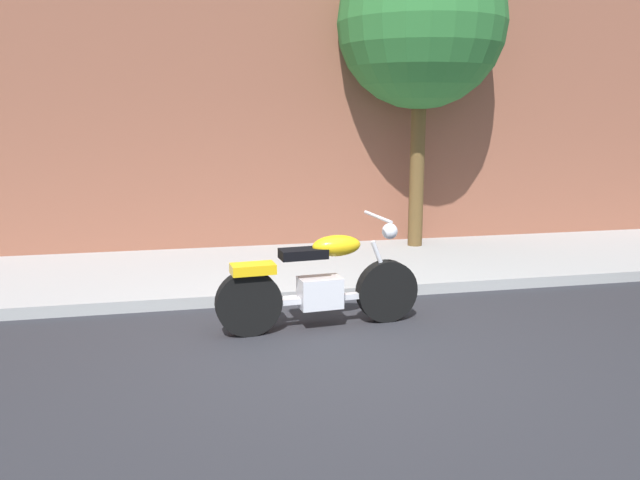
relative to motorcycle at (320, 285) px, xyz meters
name	(u,v)px	position (x,y,z in m)	size (l,w,h in m)	color
ground_plane	(329,350)	(-0.05, -0.66, -0.47)	(60.00, 60.00, 0.00)	#28282D
sidewalk	(282,270)	(-0.05, 2.29, -0.40)	(18.82, 2.74, 0.14)	#A0A0A0
building_facade	(264,26)	(-0.05, 3.92, 3.06)	(18.82, 0.50, 7.06)	brown
motorcycle	(320,285)	(0.00, 0.00, 0.00)	(2.19, 0.70, 1.17)	black
street_tree	(421,25)	(2.23, 3.16, 3.04)	(2.53, 2.53, 4.80)	brown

